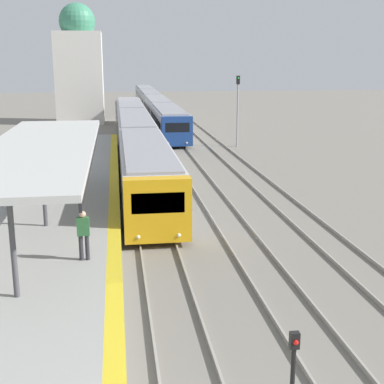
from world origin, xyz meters
The scene contains 7 objects.
platform_canopy centered at (-4.35, 13.52, 4.03)m, with size 4.00×16.43×3.24m.
person_on_platform centered at (-2.68, 9.53, 1.86)m, with size 0.40×0.22×1.66m.
train_near centered at (0.00, 35.32, 1.65)m, with size 2.68×45.34×2.96m.
train_far centered at (3.50, 64.05, 1.60)m, with size 2.62×55.04×2.86m.
signal_post_near centered at (1.95, 2.15, 1.19)m, with size 0.20×0.21×1.93m.
signal_mast_far centered at (8.77, 37.46, 3.70)m, with size 0.28×0.29×6.00m.
distant_domed_building centered at (-5.53, 57.72, 6.40)m, with size 5.35×5.35×13.59m.
Camera 1 is at (-1.51, -7.29, 7.31)m, focal length 50.00 mm.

